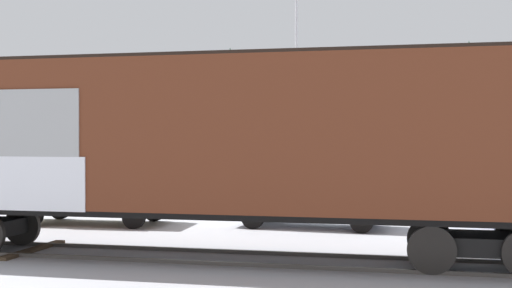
% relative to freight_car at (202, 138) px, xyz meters
% --- Properties ---
extents(ground_plane, '(260.00, 260.00, 0.00)m').
position_rel_freight_car_xyz_m(ground_plane, '(1.08, 0.00, -2.57)').
color(ground_plane, '#B2B5BC').
extents(track, '(59.95, 6.25, 0.08)m').
position_rel_freight_car_xyz_m(track, '(1.51, -0.11, -2.53)').
color(track, '#4C4742').
rests_on(track, ground_plane).
extents(freight_car, '(16.74, 4.22, 4.42)m').
position_rel_freight_car_xyz_m(freight_car, '(0.00, 0.00, 0.00)').
color(freight_car, '#5B2B19').
rests_on(freight_car, ground_plane).
extents(flagpole, '(0.38, 1.63, 9.78)m').
position_rel_freight_car_xyz_m(flagpole, '(0.80, 13.27, 3.75)').
color(flagpole, silver).
rests_on(flagpole, ground_plane).
extents(hillside, '(119.63, 40.79, 13.96)m').
position_rel_freight_car_xyz_m(hillside, '(1.08, 78.65, 2.02)').
color(hillside, silver).
rests_on(hillside, ground_plane).
extents(parked_car_tan, '(4.66, 2.12, 1.84)m').
position_rel_freight_car_xyz_m(parked_car_tan, '(-4.53, 5.19, -1.67)').
color(parked_car_tan, '#9E8966').
rests_on(parked_car_tan, ground_plane).
extents(parked_car_silver, '(4.74, 2.37, 1.60)m').
position_rel_freight_car_xyz_m(parked_car_silver, '(2.00, 5.37, -1.75)').
color(parked_car_silver, '#B7BABF').
rests_on(parked_car_silver, ground_plane).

